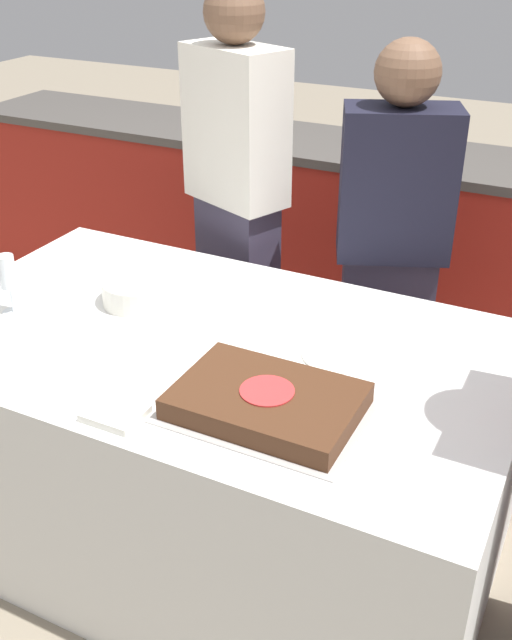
{
  "coord_description": "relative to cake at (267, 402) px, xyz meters",
  "views": [
    {
      "loc": [
        0.95,
        -1.6,
        1.87
      ],
      "look_at": [
        0.15,
        0.0,
        0.88
      ],
      "focal_mm": 42.0,
      "sensor_mm": 36.0,
      "label": 1
    }
  ],
  "objects": [
    {
      "name": "ground_plane",
      "position": [
        -0.3,
        0.24,
        -0.81
      ],
      "size": [
        14.0,
        14.0,
        0.0
      ],
      "primitive_type": "plane",
      "color": "gray"
    },
    {
      "name": "cake",
      "position": [
        0.0,
        0.0,
        0.0
      ],
      "size": [
        0.48,
        0.35,
        0.06
      ],
      "color": "#B7B2AD",
      "rests_on": "dining_table"
    },
    {
      "name": "side_plate_near_cake",
      "position": [
        0.06,
        0.32,
        -0.03
      ],
      "size": [
        0.19,
        0.19,
        0.0
      ],
      "color": "white",
      "rests_on": "dining_table"
    },
    {
      "name": "person_standing_back",
      "position": [
        -0.6,
        0.98,
        0.06
      ],
      "size": [
        0.43,
        0.33,
        1.67
      ],
      "rotation": [
        0.0,
        0.0,
        2.76
      ],
      "color": "#383347",
      "rests_on": "ground_plane"
    },
    {
      "name": "wine_glass",
      "position": [
        -0.92,
        0.11,
        0.1
      ],
      "size": [
        0.07,
        0.07,
        0.19
      ],
      "color": "white",
      "rests_on": "dining_table"
    },
    {
      "name": "back_counter",
      "position": [
        -0.3,
        1.84,
        -0.35
      ],
      "size": [
        4.4,
        0.58,
        0.92
      ],
      "color": "#A82319",
      "rests_on": "ground_plane"
    },
    {
      "name": "utensil_pile",
      "position": [
        -0.32,
        -0.19,
        -0.02
      ],
      "size": [
        0.14,
        0.12,
        0.02
      ],
      "color": "white",
      "rests_on": "dining_table"
    },
    {
      "name": "plate_stack",
      "position": [
        -0.62,
        0.35,
        0.01
      ],
      "size": [
        0.22,
        0.22,
        0.08
      ],
      "color": "white",
      "rests_on": "dining_table"
    },
    {
      "name": "dining_table",
      "position": [
        -0.3,
        0.24,
        -0.42
      ],
      "size": [
        1.75,
        1.04,
        0.78
      ],
      "color": "silver",
      "rests_on": "ground_plane"
    },
    {
      "name": "person_cutting_cake",
      "position": [
        0.0,
        0.98,
        -0.02
      ],
      "size": [
        0.42,
        0.33,
        1.52
      ],
      "rotation": [
        0.0,
        0.0,
        -2.75
      ],
      "color": "#383347",
      "rests_on": "ground_plane"
    }
  ]
}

